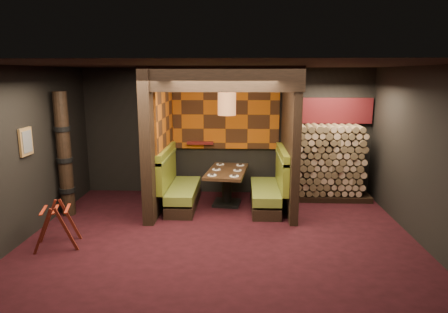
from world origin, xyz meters
TOP-DOWN VIEW (x-y plane):
  - floor at (0.00, 0.00)m, footprint 6.50×5.50m
  - ceiling at (0.00, 0.00)m, footprint 6.50×5.50m
  - wall_back at (0.00, 2.76)m, footprint 6.50×0.02m
  - wall_front at (0.00, -2.76)m, footprint 6.50×0.02m
  - wall_left at (-3.26, 0.00)m, footprint 0.02×5.50m
  - wall_right at (3.26, 0.00)m, footprint 0.02×5.50m
  - partition_left at (-1.35, 1.65)m, footprint 0.20×2.20m
  - partition_right at (1.30, 1.70)m, footprint 0.15×2.10m
  - header_beam at (-0.02, 0.70)m, footprint 2.85×0.18m
  - tapa_back_panel at (-0.02, 2.71)m, footprint 2.40×0.06m
  - tapa_side_panel at (-1.23, 1.82)m, footprint 0.04×1.85m
  - lacquer_shelf at (-0.60, 2.65)m, footprint 0.60×0.12m
  - booth_bench_left at (-0.96, 1.65)m, footprint 0.68×1.60m
  - booth_bench_right at (0.93, 1.65)m, footprint 0.68×1.60m
  - dining_table at (0.04, 1.85)m, footprint 0.93×1.49m
  - place_settings at (0.04, 1.85)m, footprint 0.74×1.19m
  - pendant_lamp at (0.04, 1.80)m, footprint 0.36×0.36m
  - framed_picture at (-3.22, 0.10)m, footprint 0.05×0.36m
  - luggage_rack at (-2.59, -0.36)m, footprint 0.80×0.66m
  - totem_column at (-3.05, 1.10)m, footprint 0.31×0.31m
  - firewood_stack at (2.29, 2.35)m, footprint 1.73×0.70m
  - mosaic_header at (2.29, 2.68)m, footprint 1.83×0.10m
  - bay_front_post at (1.39, 1.96)m, footprint 0.08×0.08m

SIDE VIEW (x-z plane):
  - floor at x=0.00m, z-range -0.02..0.00m
  - luggage_rack at x=-2.59m, z-range 0.00..0.76m
  - booth_bench_left at x=-0.96m, z-range -0.17..0.97m
  - booth_bench_right at x=0.93m, z-range -0.17..0.97m
  - dining_table at x=0.04m, z-range 0.14..0.88m
  - place_settings at x=0.04m, z-range 0.74..0.77m
  - firewood_stack at x=2.29m, z-range 0.00..1.64m
  - lacquer_shelf at x=-0.60m, z-range 1.15..1.21m
  - totem_column at x=-3.05m, z-range -0.01..2.39m
  - wall_back at x=0.00m, z-range 0.00..2.85m
  - wall_front at x=0.00m, z-range 0.00..2.85m
  - wall_left at x=-3.26m, z-range 0.00..2.85m
  - wall_right at x=3.26m, z-range 0.00..2.85m
  - partition_left at x=-1.35m, z-range 0.00..2.85m
  - partition_right at x=1.30m, z-range 0.00..2.85m
  - bay_front_post at x=1.39m, z-range 0.00..2.85m
  - framed_picture at x=-3.22m, z-range 1.39..1.85m
  - tapa_back_panel at x=-0.02m, z-range 1.04..2.60m
  - tapa_side_panel at x=-1.23m, z-range 1.12..2.58m
  - mosaic_header at x=2.29m, z-range 1.64..2.20m
  - pendant_lamp at x=0.04m, z-range 1.65..2.60m
  - header_beam at x=-0.02m, z-range 2.41..2.85m
  - ceiling at x=0.00m, z-range 2.85..2.87m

